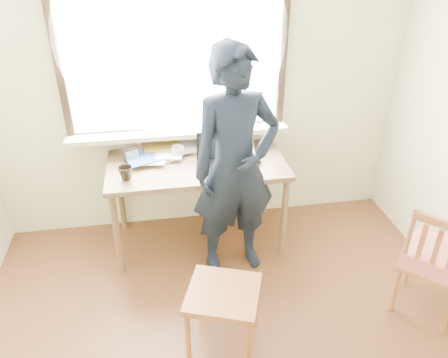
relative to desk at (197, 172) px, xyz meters
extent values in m
cube|color=#EFEFC1|center=(0.09, 0.37, 0.61)|extent=(3.50, 0.02, 2.60)
cube|color=white|center=(-0.11, 0.35, 0.91)|extent=(1.70, 0.01, 1.30)
cube|color=black|center=(-0.11, 0.34, 0.23)|extent=(1.82, 0.06, 0.06)
cube|color=black|center=(-0.99, 0.34, 0.91)|extent=(0.06, 0.06, 1.30)
cube|color=black|center=(0.77, 0.34, 0.91)|extent=(0.06, 0.06, 1.30)
cube|color=#EFEFC1|center=(-0.11, 0.27, 0.24)|extent=(1.85, 0.20, 0.04)
cube|color=white|center=(-0.11, 0.28, 1.01)|extent=(1.95, 0.02, 1.65)
cube|color=brown|center=(0.00, 0.00, 0.06)|extent=(1.44, 0.72, 0.04)
cylinder|color=brown|center=(-0.67, -0.31, -0.33)|extent=(0.05, 0.05, 0.73)
cylinder|color=brown|center=(-0.67, 0.31, -0.33)|extent=(0.05, 0.05, 0.73)
cylinder|color=brown|center=(0.67, -0.31, -0.33)|extent=(0.05, 0.05, 0.73)
cylinder|color=brown|center=(0.67, 0.31, -0.33)|extent=(0.05, 0.05, 0.73)
cube|color=black|center=(0.16, -0.08, 0.09)|extent=(0.37, 0.29, 0.02)
cube|color=black|center=(0.17, 0.04, 0.20)|extent=(0.34, 0.12, 0.22)
cube|color=black|center=(0.17, 0.04, 0.20)|extent=(0.30, 0.10, 0.18)
cube|color=black|center=(0.15, -0.09, 0.09)|extent=(0.31, 0.18, 0.00)
imported|color=white|center=(-0.14, 0.14, 0.13)|extent=(0.16, 0.16, 0.09)
imported|color=black|center=(-0.56, -0.17, 0.13)|extent=(0.14, 0.14, 0.11)
ellipsoid|color=black|center=(0.47, -0.10, 0.10)|extent=(0.10, 0.07, 0.04)
cube|color=white|center=(-0.36, 0.26, 0.09)|extent=(0.34, 0.33, 0.02)
cube|color=#2D5093|center=(-0.16, 0.17, 0.10)|extent=(0.29, 0.31, 0.02)
cube|color=white|center=(-0.18, 0.13, 0.10)|extent=(0.36, 0.34, 0.02)
cube|color=white|center=(-0.31, 0.18, 0.10)|extent=(0.34, 0.34, 0.02)
cube|color=gold|center=(-0.26, 0.23, 0.11)|extent=(0.36, 0.36, 0.02)
cube|color=#2D5093|center=(-0.10, 0.24, 0.11)|extent=(0.38, 0.37, 0.02)
cube|color=maroon|center=(-0.38, 0.14, 0.11)|extent=(0.23, 0.30, 0.01)
cube|color=white|center=(-0.19, 0.25, 0.12)|extent=(0.29, 0.31, 0.02)
cube|color=gold|center=(-0.30, 0.11, 0.12)|extent=(0.26, 0.28, 0.01)
cube|color=white|center=(-0.16, 0.27, 0.12)|extent=(0.25, 0.33, 0.01)
imported|color=white|center=(-0.38, 0.24, 0.09)|extent=(0.33, 0.36, 0.03)
imported|color=white|center=(0.34, 0.21, 0.09)|extent=(0.23, 0.28, 0.02)
cube|color=black|center=(-0.51, 0.10, 0.13)|extent=(0.13, 0.08, 0.11)
cube|color=#4D7B36|center=(-0.51, 0.10, 0.13)|extent=(0.10, 0.05, 0.08)
cube|color=#A06034|center=(0.03, -1.14, -0.26)|extent=(0.56, 0.55, 0.04)
cylinder|color=#A06034|center=(-0.22, -1.24, -0.49)|extent=(0.04, 0.04, 0.41)
cylinder|color=#A06034|center=(-0.09, -0.90, -0.49)|extent=(0.04, 0.04, 0.41)
cylinder|color=#A06034|center=(0.14, -1.37, -0.49)|extent=(0.04, 0.04, 0.41)
cylinder|color=#A06034|center=(0.27, -1.03, -0.49)|extent=(0.04, 0.04, 0.41)
cube|color=#A06034|center=(1.52, -1.08, -0.30)|extent=(0.56, 0.56, 0.04)
cylinder|color=#A06034|center=(1.52, -1.32, -0.50)|extent=(0.03, 0.03, 0.38)
cylinder|color=#A06034|center=(1.52, -0.84, -0.50)|extent=(0.03, 0.03, 0.38)
cylinder|color=#A06034|center=(1.28, -1.07, -0.50)|extent=(0.03, 0.03, 0.38)
cylinder|color=#A06034|center=(1.27, -1.07, -0.05)|extent=(0.03, 0.03, 0.46)
cube|color=#A06034|center=(1.39, -1.20, 0.16)|extent=(0.28, 0.29, 0.06)
cube|color=#A06034|center=(1.39, -1.20, -0.07)|extent=(0.04, 0.04, 0.37)
cube|color=#A06034|center=(1.33, -1.13, -0.07)|extent=(0.04, 0.04, 0.37)
cube|color=red|center=(1.52, -1.08, -0.22)|extent=(0.55, 0.55, 0.12)
imported|color=black|center=(0.25, -0.36, 0.21)|extent=(0.72, 0.54, 1.81)
camera|label=1|loc=(-0.31, -3.12, 1.73)|focal=35.00mm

